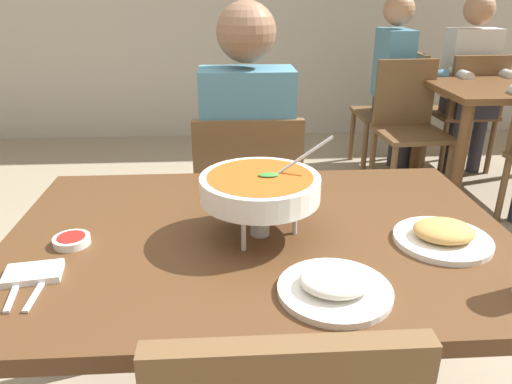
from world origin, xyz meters
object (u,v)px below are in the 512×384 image
object	(u,v)px
chair_diner_main	(247,204)
chair_bg_right	(397,104)
dining_table_far	(508,106)
chair_bg_left	(467,106)
chair_bg_corner	(408,120)
diner_main	(247,148)
appetizer_plate	(443,235)
rice_plate	(335,285)
dining_table_main	(259,268)
patron_bg_right	(397,75)
patron_bg_left	(471,74)
sauce_dish	(72,240)
curry_bowl	(260,188)

from	to	relation	value
chair_diner_main	chair_bg_right	size ratio (longest dim) A/B	1.00
dining_table_far	chair_bg_left	world-z (taller)	chair_bg_left
chair_bg_right	chair_bg_corner	xyz separation A→B (m)	(-0.08, -0.48, 0.00)
diner_main	chair_bg_corner	xyz separation A→B (m)	(1.16, 1.29, -0.24)
chair_bg_right	chair_diner_main	bearing A→B (deg)	-124.61
appetizer_plate	chair_bg_corner	distance (m)	2.27
rice_plate	appetizer_plate	bearing A→B (deg)	32.57
dining_table_main	diner_main	size ratio (longest dim) A/B	1.00
chair_diner_main	patron_bg_right	size ratio (longest dim) A/B	0.69
chair_bg_right	patron_bg_left	world-z (taller)	patron_bg_left
dining_table_main	sauce_dish	bearing A→B (deg)	-175.54
rice_plate	appetizer_plate	distance (m)	0.37
chair_diner_main	rice_plate	distance (m)	1.06
diner_main	patron_bg_left	xyz separation A→B (m)	(1.75, 1.70, 0.00)
dining_table_main	curry_bowl	bearing A→B (deg)	-88.14
dining_table_main	chair_bg_right	bearing A→B (deg)	63.85
chair_diner_main	appetizer_plate	xyz separation A→B (m)	(0.45, -0.81, 0.27)
chair_diner_main	patron_bg_left	size ratio (longest dim) A/B	0.69
rice_plate	chair_diner_main	bearing A→B (deg)	97.70
patron_bg_right	diner_main	bearing A→B (deg)	-125.02
dining_table_main	patron_bg_left	xyz separation A→B (m)	(1.75, 2.46, 0.09)
diner_main	patron_bg_right	distance (m)	2.08
dining_table_far	chair_bg_right	xyz separation A→B (m)	(-0.53, 0.60, -0.12)
chair_bg_left	sauce_dish	bearing A→B (deg)	-132.02
appetizer_plate	chair_bg_right	world-z (taller)	chair_bg_right
dining_table_main	sauce_dish	distance (m)	0.49
chair_bg_left	chair_bg_right	xyz separation A→B (m)	(-0.50, 0.11, 0.00)
patron_bg_left	patron_bg_right	world-z (taller)	same
dining_table_far	patron_bg_left	distance (m)	0.54
diner_main	chair_bg_left	bearing A→B (deg)	43.53
dining_table_far	patron_bg_right	xyz separation A→B (m)	(-0.58, 0.53, 0.12)
chair_bg_corner	appetizer_plate	bearing A→B (deg)	-108.28
rice_plate	sauce_dish	xyz separation A→B (m)	(-0.61, 0.25, -0.01)
dining_table_main	chair_diner_main	distance (m)	0.74
dining_table_far	chair_diner_main	bearing A→B (deg)	-145.77
sauce_dish	chair_bg_corner	size ratio (longest dim) A/B	0.10
rice_plate	dining_table_far	distance (m)	2.77
curry_bowl	dining_table_main	bearing A→B (deg)	91.86
diner_main	sauce_dish	bearing A→B (deg)	-120.39
appetizer_plate	chair_bg_left	distance (m)	2.84
diner_main	patron_bg_right	bearing A→B (deg)	54.98
appetizer_plate	sauce_dish	world-z (taller)	appetizer_plate
appetizer_plate	chair_bg_corner	bearing A→B (deg)	71.72
diner_main	rice_plate	xyz separation A→B (m)	(0.14, -1.05, 0.04)
patron_bg_left	chair_bg_left	bearing A→B (deg)	-97.42
chair_bg_right	sauce_dish	bearing A→B (deg)	-123.69
sauce_dish	patron_bg_right	world-z (taller)	patron_bg_right
diner_main	dining_table_far	world-z (taller)	diner_main
dining_table_main	patron_bg_left	size ratio (longest dim) A/B	1.00
diner_main	chair_bg_left	size ratio (longest dim) A/B	1.46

